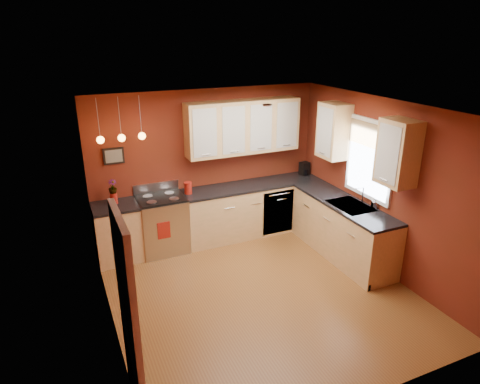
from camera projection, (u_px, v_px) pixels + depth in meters
name	position (u px, v px, depth m)	size (l,w,h in m)	color
floor	(260.00, 293.00, 6.07)	(4.20, 4.20, 0.00)	brown
ceiling	(264.00, 109.00, 5.14)	(4.00, 4.20, 0.02)	beige
wall_back	(207.00, 165.00, 7.39)	(4.00, 0.02, 2.60)	maroon
wall_front	(368.00, 293.00, 3.81)	(4.00, 0.02, 2.60)	maroon
wall_left	(105.00, 237.00, 4.84)	(0.02, 4.20, 2.60)	maroon
wall_right	(382.00, 187.00, 6.36)	(0.02, 4.20, 2.60)	maroon
base_cabinets_back_left	(118.00, 234.00, 6.81)	(0.70, 0.60, 0.90)	#E6B47B
base_cabinets_back_right	(252.00, 210.00, 7.72)	(2.54, 0.60, 0.90)	#E6B47B
base_cabinets_right	(342.00, 230.00, 6.94)	(0.60, 2.10, 0.90)	#E6B47B
counter_back_left	(115.00, 206.00, 6.65)	(0.70, 0.62, 0.04)	black
counter_back_right	(253.00, 185.00, 7.55)	(2.54, 0.62, 0.04)	black
counter_right	(345.00, 203.00, 6.77)	(0.62, 2.10, 0.04)	black
gas_range	(163.00, 224.00, 7.08)	(0.76, 0.64, 1.11)	#B9B9BE
dishwasher_front	(278.00, 212.00, 7.61)	(0.60, 0.02, 0.80)	#B9B9BE
sink	(351.00, 207.00, 6.64)	(0.50, 0.70, 0.33)	#95949A
window	(370.00, 157.00, 6.47)	(0.06, 1.02, 1.22)	white
door_left_wall	(129.00, 317.00, 3.93)	(0.12, 0.82, 2.05)	white
upper_cabinets_back	(243.00, 127.00, 7.24)	(2.00, 0.35, 0.90)	#E6B47B
upper_cabinets_right	(363.00, 141.00, 6.34)	(0.35, 1.95, 0.90)	#E6B47B
wall_picture	(114.00, 156.00, 6.66)	(0.32, 0.03, 0.26)	black
pendant_lights	(122.00, 137.00, 6.29)	(0.71, 0.11, 0.66)	#95949A
red_canister	(188.00, 188.00, 7.07)	(0.13, 0.13, 0.20)	maroon
red_vase	(114.00, 198.00, 6.67)	(0.11, 0.11, 0.18)	maroon
flowers	(113.00, 187.00, 6.61)	(0.13, 0.13, 0.23)	maroon
coffee_maker	(305.00, 169.00, 8.01)	(0.18, 0.18, 0.24)	black
soap_pump	(374.00, 203.00, 6.49)	(0.07, 0.08, 0.17)	white
dish_towel	(164.00, 230.00, 6.76)	(0.20, 0.01, 0.28)	maroon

